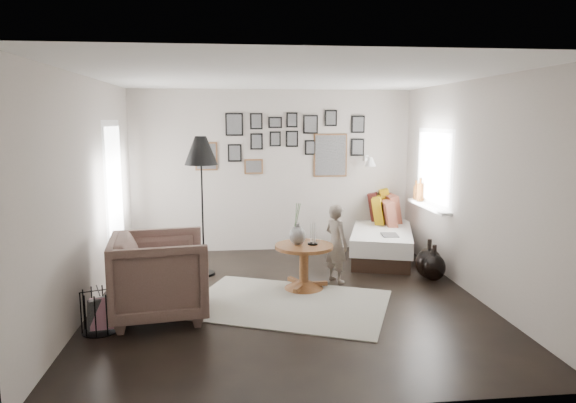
{
  "coord_description": "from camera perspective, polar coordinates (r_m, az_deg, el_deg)",
  "views": [
    {
      "loc": [
        -0.65,
        -5.86,
        2.11
      ],
      "look_at": [
        0.05,
        0.5,
        1.1
      ],
      "focal_mm": 32.0,
      "sensor_mm": 36.0,
      "label": 1
    }
  ],
  "objects": [
    {
      "name": "floor_lamp",
      "position": [
        6.98,
        -9.64,
        5.02
      ],
      "size": [
        0.44,
        0.44,
        1.91
      ],
      "rotation": [
        0.0,
        0.0,
        -0.11
      ],
      "color": "black",
      "rests_on": "ground"
    },
    {
      "name": "magazine_basket",
      "position": [
        5.61,
        -20.2,
        -11.38
      ],
      "size": [
        0.44,
        0.44,
        0.43
      ],
      "rotation": [
        0.0,
        0.0,
        0.34
      ],
      "color": "black",
      "rests_on": "ground"
    },
    {
      "name": "candles",
      "position": [
        6.42,
        2.76,
        -3.66
      ],
      "size": [
        0.13,
        0.13,
        0.27
      ],
      "color": "black",
      "rests_on": "pedestal_table"
    },
    {
      "name": "pedestal_table",
      "position": [
        6.52,
        1.77,
        -7.46
      ],
      "size": [
        0.73,
        0.73,
        0.57
      ],
      "rotation": [
        0.0,
        0.0,
        -0.24
      ],
      "color": "brown",
      "rests_on": "ground"
    },
    {
      "name": "gallery_wall",
      "position": [
        8.3,
        0.21,
        6.45
      ],
      "size": [
        2.74,
        0.03,
        1.08
      ],
      "color": "brown",
      "rests_on": "wall_back"
    },
    {
      "name": "rug",
      "position": [
        6.08,
        0.0,
        -11.29
      ],
      "size": [
        2.66,
        2.3,
        0.01
      ],
      "primitive_type": "cube",
      "rotation": [
        0.0,
        0.0,
        -0.39
      ],
      "color": "white",
      "rests_on": "ground"
    },
    {
      "name": "wall_back",
      "position": [
        8.32,
        -1.77,
        3.39
      ],
      "size": [
        4.5,
        0.0,
        4.5
      ],
      "primitive_type": "plane",
      "rotation": [
        1.57,
        0.0,
        0.0
      ],
      "color": "#A79D92",
      "rests_on": "ground"
    },
    {
      "name": "ceiling",
      "position": [
        5.91,
        0.05,
        13.73
      ],
      "size": [
        4.8,
        4.8,
        0.0
      ],
      "primitive_type": "plane",
      "rotation": [
        3.14,
        0.0,
        0.0
      ],
      "color": "white",
      "rests_on": "wall_back"
    },
    {
      "name": "demijohn_large",
      "position": [
        7.24,
        15.37,
        -6.6
      ],
      "size": [
        0.36,
        0.36,
        0.54
      ],
      "color": "black",
      "rests_on": "ground"
    },
    {
      "name": "wall_right",
      "position": [
        6.58,
        19.91,
        1.37
      ],
      "size": [
        0.0,
        4.8,
        4.8
      ],
      "primitive_type": "plane",
      "rotation": [
        1.57,
        0.0,
        -1.57
      ],
      "color": "#A79D92",
      "rests_on": "ground"
    },
    {
      "name": "wall_left",
      "position": [
        6.13,
        -21.37,
        0.75
      ],
      "size": [
        0.0,
        4.8,
        4.8
      ],
      "primitive_type": "plane",
      "rotation": [
        1.57,
        0.0,
        1.57
      ],
      "color": "#A79D92",
      "rests_on": "ground"
    },
    {
      "name": "wall_front",
      "position": [
        3.61,
        4.24,
        -4.04
      ],
      "size": [
        4.5,
        0.0,
        4.5
      ],
      "primitive_type": "plane",
      "rotation": [
        -1.57,
        0.0,
        0.0
      ],
      "color": "#A79D92",
      "rests_on": "ground"
    },
    {
      "name": "magazine_on_daybed",
      "position": [
        7.62,
        11.24,
        -3.66
      ],
      "size": [
        0.26,
        0.33,
        0.02
      ],
      "primitive_type": "cube",
      "rotation": [
        0.0,
        0.0,
        -0.12
      ],
      "color": "black",
      "rests_on": "daybed"
    },
    {
      "name": "door_left",
      "position": [
        7.31,
        -18.73,
        0.16
      ],
      "size": [
        0.0,
        2.14,
        2.14
      ],
      "color": "white",
      "rests_on": "wall_left"
    },
    {
      "name": "demijohn_small",
      "position": [
        7.14,
        15.88,
        -7.02
      ],
      "size": [
        0.31,
        0.31,
        0.49
      ],
      "color": "black",
      "rests_on": "ground"
    },
    {
      "name": "child",
      "position": [
        6.78,
        5.39,
        -4.65
      ],
      "size": [
        0.41,
        0.45,
        1.04
      ],
      "primitive_type": "imported",
      "rotation": [
        0.0,
        0.0,
        2.11
      ],
      "color": "#685C52",
      "rests_on": "ground"
    },
    {
      "name": "ground",
      "position": [
        6.26,
        0.04,
        -10.73
      ],
      "size": [
        4.8,
        4.8,
        0.0
      ],
      "primitive_type": "plane",
      "color": "black",
      "rests_on": "ground"
    },
    {
      "name": "vase",
      "position": [
        6.41,
        1.06,
        -3.41
      ],
      "size": [
        0.21,
        0.21,
        0.52
      ],
      "color": "black",
      "rests_on": "pedestal_table"
    },
    {
      "name": "armchair_cushion",
      "position": [
        5.78,
        -13.68,
        -7.67
      ],
      "size": [
        0.46,
        0.47,
        0.19
      ],
      "primitive_type": "cube",
      "rotation": [
        -0.21,
        0.0,
        0.1
      ],
      "color": "silver",
      "rests_on": "armchair"
    },
    {
      "name": "wall_sconce",
      "position": [
        8.31,
        9.12,
        4.4
      ],
      "size": [
        0.18,
        0.36,
        0.16
      ],
      "color": "white",
      "rests_on": "wall_back"
    },
    {
      "name": "window_right",
      "position": [
        7.82,
        14.98,
        0.01
      ],
      "size": [
        0.15,
        1.32,
        1.3
      ],
      "color": "white",
      "rests_on": "wall_right"
    },
    {
      "name": "armchair",
      "position": [
        5.74,
        -14.03,
        -8.02
      ],
      "size": [
        1.13,
        1.11,
        0.92
      ],
      "primitive_type": "imported",
      "rotation": [
        0.0,
        0.0,
        1.71
      ],
      "color": "brown",
      "rests_on": "ground"
    },
    {
      "name": "daybed",
      "position": [
        8.27,
        10.21,
        -3.71
      ],
      "size": [
        1.42,
        2.18,
        1.0
      ],
      "rotation": [
        0.0,
        0.0,
        -0.3
      ],
      "color": "black",
      "rests_on": "ground"
    }
  ]
}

